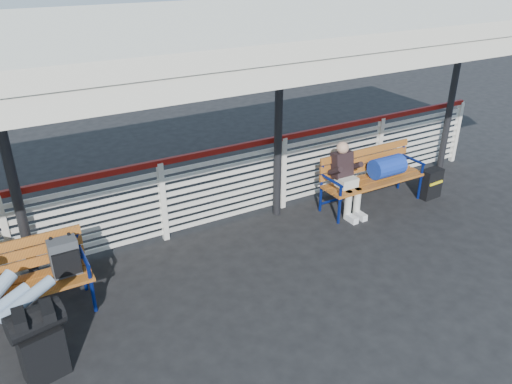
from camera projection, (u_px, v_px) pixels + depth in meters
ground at (225, 313)px, 5.78m from camera, size 60.00×60.00×0.00m
fence at (163, 198)px, 6.97m from camera, size 12.08×0.08×1.24m
canopy at (179, 31)px, 5.12m from camera, size 12.60×3.60×3.16m
luggage_stack at (40, 340)px, 4.74m from camera, size 0.55×0.37×0.83m
bench_left at (21, 274)px, 5.48m from camera, size 1.80×0.56×0.92m
bench_right at (378, 170)px, 8.05m from camera, size 1.80×0.56×0.92m
companion_person at (346, 178)px, 7.74m from camera, size 0.32×0.66×1.15m
suitcase_side at (431, 183)px, 8.37m from camera, size 0.38×0.24×0.51m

